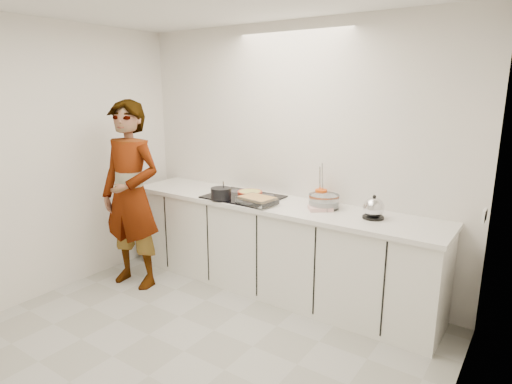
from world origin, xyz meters
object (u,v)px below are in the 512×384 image
Objects in this scene: utensil_crock at (321,197)px; baking_dish at (257,200)px; kettle at (374,209)px; cook at (131,195)px; tart_dish at (250,193)px; hob at (243,197)px; mixing_bowl at (324,202)px; saucepan at (221,193)px.

baking_dish is at bearing -142.42° from utensil_crock.
kettle is 2.33m from cook.
cook is (-1.18, -0.50, -0.02)m from baking_dish.
baking_dish is at bearing -42.87° from tart_dish.
tart_dish is (0.03, 0.07, 0.03)m from hob.
baking_dish is at bearing -29.51° from hob.
cook is at bearing -143.85° from hob.
kettle is (1.04, 0.21, 0.04)m from baking_dish.
utensil_crock is at bearing 37.58° from baking_dish.
cook reaches higher than tart_dish.
utensil_crock is at bearing 10.80° from tart_dish.
cook is at bearing -156.88° from baking_dish.
hob is at bearing 27.83° from cook.
kettle reaches higher than baking_dish.
utensil_crock is at bearing 128.01° from mixing_bowl.
cook is at bearing -152.28° from utensil_crock.
utensil_crock is at bearing 15.61° from hob.
baking_dish is (0.25, -0.23, 0.01)m from tart_dish.
mixing_bowl reaches higher than tart_dish.
cook is at bearing -156.35° from mixing_bowl.
saucepan is 0.39m from baking_dish.
saucepan reaches higher than baking_dish.
saucepan is 0.84× the size of mixing_bowl.
mixing_bowl is at bearing 6.96° from hob.
saucepan is 1.21× the size of kettle.
mixing_bowl is at bearing 2.11° from tart_dish.
mixing_bowl is 1.45× the size of kettle.
saucepan is 0.68× the size of baking_dish.
kettle is (1.29, -0.02, 0.05)m from tart_dish.
saucepan is 1.46m from kettle.
kettle is at bearing -6.16° from mixing_bowl.
kettle reaches higher than hob.
baking_dish is at bearing -155.26° from mixing_bowl.
tart_dish is at bearing 63.46° from saucepan.
tart_dish is 0.32m from saucepan.
kettle is at bearing 2.18° from hob.
baking_dish is (0.28, -0.16, 0.04)m from hob.
utensil_crock is (0.87, 0.42, 0.00)m from saucepan.
kettle is at bearing 10.44° from saucepan.
hob is at bearing -173.04° from mixing_bowl.
saucepan is 0.13× the size of cook.
tart_dish is at bearing 137.13° from baking_dish.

